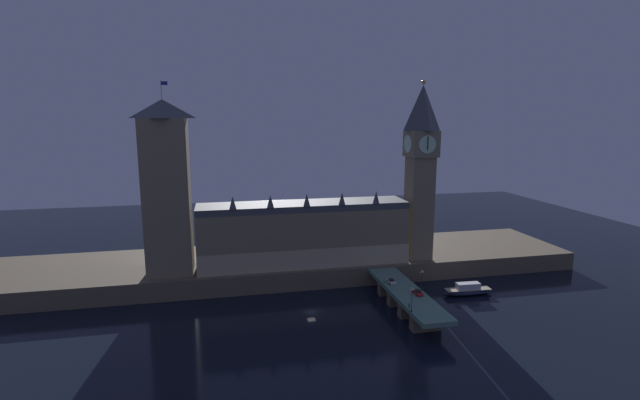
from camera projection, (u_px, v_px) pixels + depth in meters
The scene contains 13 objects.
ground_plane at pixel (311, 312), 144.44m from camera, with size 400.00×400.00×0.00m, color black.
embankment at pixel (292, 263), 181.34m from camera, with size 220.00×42.00×6.84m.
parliament_hall at pixel (304, 233), 169.24m from camera, with size 75.80×16.37×27.08m.
clock_tower at pixel (420, 166), 171.62m from camera, with size 10.81×10.92×66.32m.
victoria_tower at pixel (167, 188), 156.65m from camera, with size 15.18×15.18×64.92m.
bridge at pixel (407, 298), 145.05m from camera, with size 10.08×46.00×6.31m.
car_northbound_lead at pixel (391, 281), 151.64m from camera, with size 2.07×4.16×1.33m.
car_southbound_lead at pixel (418, 292), 142.03m from camera, with size 2.01×4.29×1.36m.
pedestrian_near_rail at pixel (409, 305), 131.89m from camera, with size 0.38×0.38×1.67m.
pedestrian_far_rail at pixel (384, 280), 151.88m from camera, with size 0.38×0.38×1.75m.
street_lamp_near at pixel (412, 297), 128.72m from camera, with size 1.34×0.60×7.11m.
street_lamp_mid at pixel (422, 278), 144.96m from camera, with size 1.34×0.60×6.51m.
boat_downstream at pixel (468, 290), 158.34m from camera, with size 18.07×5.54×4.18m.
Camera 1 is at (-26.17, -133.46, 59.99)m, focal length 26.00 mm.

